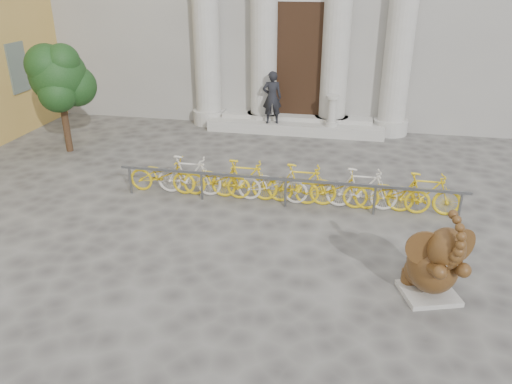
% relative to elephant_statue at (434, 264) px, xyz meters
% --- Properties ---
extents(ground, '(80.00, 80.00, 0.00)m').
position_rel_elephant_statue_xyz_m(ground, '(-3.48, -0.36, -0.65)').
color(ground, '#474442').
rests_on(ground, ground).
extents(entrance_steps, '(6.00, 1.20, 0.36)m').
position_rel_elephant_statue_xyz_m(entrance_steps, '(-3.48, 9.04, -0.47)').
color(entrance_steps, '#A8A59E').
rests_on(entrance_steps, ground).
extents(elephant_statue, '(1.19, 1.42, 1.79)m').
position_rel_elephant_statue_xyz_m(elephant_statue, '(0.00, 0.00, 0.00)').
color(elephant_statue, '#A8A59E').
rests_on(elephant_statue, ground).
extents(bike_rack, '(8.20, 0.53, 1.00)m').
position_rel_elephant_statue_xyz_m(bike_rack, '(-2.97, 3.28, -0.15)').
color(bike_rack, slate).
rests_on(bike_rack, ground).
extents(tree, '(1.88, 1.71, 3.26)m').
position_rel_elephant_statue_xyz_m(tree, '(-10.04, 5.63, 1.62)').
color(tree, '#332114').
rests_on(tree, ground).
extents(pedestrian, '(0.72, 0.55, 1.76)m').
position_rel_elephant_statue_xyz_m(pedestrian, '(-4.25, 8.69, 0.59)').
color(pedestrian, black).
rests_on(pedestrian, entrance_steps).
extents(balustrade_post, '(0.42, 0.42, 1.02)m').
position_rel_elephant_statue_xyz_m(balustrade_post, '(-2.24, 8.74, 0.18)').
color(balustrade_post, '#A8A59E').
rests_on(balustrade_post, entrance_steps).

